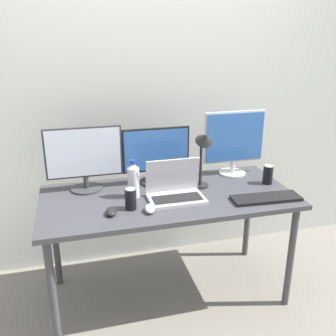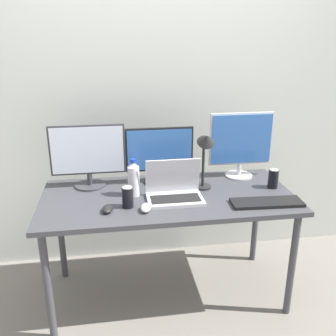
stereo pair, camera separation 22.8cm
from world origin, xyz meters
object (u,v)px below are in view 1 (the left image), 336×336
(keyboard_main, at_px, (266,198))
(desk_lamp, at_px, (204,149))
(monitor_right, at_px, (234,141))
(monitor_center, at_px, (156,155))
(work_desk, at_px, (168,204))
(mouse_by_keyboard, at_px, (111,211))
(water_bottle, at_px, (134,180))
(laptop_silver, at_px, (175,190))
(soda_can_near_keyboard, at_px, (131,199))
(mouse_by_laptop, at_px, (150,209))
(soda_can_by_laptop, at_px, (268,175))
(monitor_left, at_px, (84,157))

(keyboard_main, distance_m, desk_lamp, 0.49)
(monitor_right, bearing_deg, monitor_center, -177.27)
(work_desk, relative_size, mouse_by_keyboard, 15.01)
(water_bottle, bearing_deg, laptop_silver, -19.38)
(monitor_center, height_order, soda_can_near_keyboard, monitor_center)
(monitor_right, height_order, laptop_silver, monitor_right)
(desk_lamp, bearing_deg, mouse_by_keyboard, -160.87)
(mouse_by_keyboard, relative_size, soda_can_near_keyboard, 0.83)
(mouse_by_laptop, bearing_deg, laptop_silver, 47.86)
(monitor_center, height_order, mouse_by_keyboard, monitor_center)
(work_desk, bearing_deg, monitor_right, 24.40)
(work_desk, distance_m, soda_can_by_laptop, 0.71)
(work_desk, distance_m, monitor_left, 0.61)
(work_desk, distance_m, mouse_by_laptop, 0.27)
(desk_lamp, bearing_deg, soda_can_by_laptop, -2.63)
(mouse_by_laptop, relative_size, soda_can_by_laptop, 0.84)
(monitor_left, relative_size, mouse_by_laptop, 4.52)
(monitor_right, distance_m, keyboard_main, 0.52)
(water_bottle, height_order, desk_lamp, desk_lamp)
(laptop_silver, relative_size, keyboard_main, 0.79)
(work_desk, relative_size, desk_lamp, 3.90)
(laptop_silver, xyz_separation_m, water_bottle, (-0.24, 0.08, 0.05))
(monitor_center, relative_size, laptop_silver, 1.33)
(soda_can_near_keyboard, bearing_deg, monitor_center, 56.70)
(water_bottle, height_order, soda_can_near_keyboard, water_bottle)
(monitor_left, distance_m, laptop_silver, 0.61)
(keyboard_main, distance_m, soda_can_by_laptop, 0.28)
(monitor_left, height_order, soda_can_near_keyboard, monitor_left)
(soda_can_by_laptop, relative_size, desk_lamp, 0.31)
(work_desk, bearing_deg, soda_can_near_keyboard, -152.25)
(laptop_silver, bearing_deg, monitor_right, 30.41)
(laptop_silver, distance_m, water_bottle, 0.26)
(soda_can_by_laptop, bearing_deg, monitor_center, 164.28)
(work_desk, relative_size, mouse_by_laptop, 14.79)
(mouse_by_keyboard, relative_size, mouse_by_laptop, 0.99)
(soda_can_near_keyboard, bearing_deg, work_desk, 27.75)
(work_desk, xyz_separation_m, keyboard_main, (0.56, -0.22, 0.08))
(mouse_by_laptop, bearing_deg, keyboard_main, 8.85)
(monitor_center, distance_m, laptop_silver, 0.31)
(soda_can_by_laptop, bearing_deg, monitor_right, 123.54)
(mouse_by_keyboard, height_order, desk_lamp, desk_lamp)
(monitor_left, height_order, mouse_by_keyboard, monitor_left)
(monitor_center, relative_size, water_bottle, 1.88)
(monitor_left, bearing_deg, keyboard_main, -22.72)
(mouse_by_keyboard, distance_m, mouse_by_laptop, 0.22)
(monitor_center, bearing_deg, mouse_by_keyboard, -131.59)
(monitor_right, xyz_separation_m, soda_can_by_laptop, (0.15, -0.23, -0.18))
(mouse_by_keyboard, height_order, water_bottle, water_bottle)
(monitor_right, relative_size, desk_lamp, 1.13)
(mouse_by_keyboard, xyz_separation_m, water_bottle, (0.16, 0.20, 0.09))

